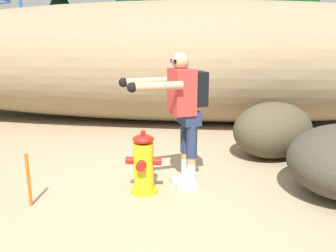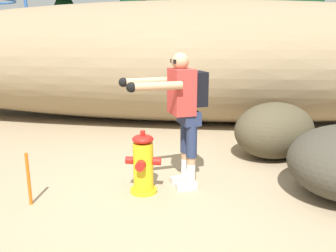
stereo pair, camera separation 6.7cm
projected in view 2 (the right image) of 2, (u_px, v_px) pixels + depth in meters
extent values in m
cube|color=#998466|center=(160.00, 197.00, 4.13)|extent=(56.00, 56.00, 0.04)
ellipsoid|color=#897556|center=(186.00, 62.00, 7.64)|extent=(16.66, 3.20, 2.57)
cylinder|color=gold|center=(144.00, 190.00, 4.21)|extent=(0.32, 0.32, 0.04)
cylinder|color=gold|center=(143.00, 166.00, 4.13)|extent=(0.24, 0.24, 0.57)
ellipsoid|color=red|center=(143.00, 139.00, 4.05)|extent=(0.25, 0.25, 0.10)
cylinder|color=red|center=(143.00, 133.00, 4.03)|extent=(0.06, 0.06, 0.05)
cylinder|color=red|center=(130.00, 160.00, 4.14)|extent=(0.09, 0.09, 0.09)
cylinder|color=red|center=(157.00, 161.00, 4.10)|extent=(0.09, 0.09, 0.09)
cylinder|color=red|center=(140.00, 166.00, 3.96)|extent=(0.11, 0.09, 0.11)
cube|color=beige|center=(186.00, 186.00, 4.26)|extent=(0.28, 0.20, 0.09)
cylinder|color=white|center=(191.00, 173.00, 4.24)|extent=(0.10, 0.10, 0.24)
cylinder|color=tan|center=(191.00, 160.00, 4.20)|extent=(0.10, 0.10, 0.08)
cylinder|color=#232D4C|center=(192.00, 140.00, 4.14)|extent=(0.13, 0.13, 0.41)
cube|color=beige|center=(181.00, 180.00, 4.45)|extent=(0.28, 0.20, 0.09)
cylinder|color=white|center=(185.00, 167.00, 4.43)|extent=(0.10, 0.10, 0.24)
cylinder|color=tan|center=(185.00, 155.00, 4.39)|extent=(0.10, 0.10, 0.08)
cylinder|color=#232D4C|center=(186.00, 136.00, 4.32)|extent=(0.13, 0.13, 0.41)
cube|color=#232D4C|center=(189.00, 117.00, 4.17)|extent=(0.32, 0.37, 0.16)
cube|color=#B2332D|center=(182.00, 92.00, 4.06)|extent=(0.37, 0.43, 0.53)
cube|color=black|center=(197.00, 89.00, 4.12)|extent=(0.26, 0.32, 0.40)
sphere|color=tan|center=(180.00, 61.00, 3.97)|extent=(0.20, 0.20, 0.20)
cube|color=black|center=(173.00, 61.00, 3.95)|extent=(0.08, 0.14, 0.04)
cylinder|color=tan|center=(156.00, 86.00, 3.72)|extent=(0.56, 0.33, 0.09)
sphere|color=black|center=(131.00, 87.00, 3.64)|extent=(0.11, 0.11, 0.11)
cylinder|color=tan|center=(146.00, 81.00, 4.13)|extent=(0.56, 0.33, 0.09)
sphere|color=black|center=(123.00, 82.00, 4.05)|extent=(0.11, 0.11, 0.11)
ellipsoid|color=#443C29|center=(274.00, 130.00, 5.34)|extent=(1.65, 1.57, 0.86)
ellipsoid|color=#423D33|center=(319.00, 155.00, 4.94)|extent=(0.70, 0.76, 0.39)
cylinder|color=#47331E|center=(69.00, 75.00, 11.82)|extent=(0.28, 0.28, 1.17)
cone|color=#0F3319|center=(65.00, 22.00, 11.40)|extent=(2.32, 2.32, 2.28)
cylinder|color=#47331E|center=(136.00, 71.00, 13.37)|extent=(0.33, 0.33, 1.16)
cone|color=#0F3319|center=(135.00, 11.00, 12.84)|extent=(2.73, 2.73, 3.16)
cylinder|color=#47331E|center=(159.00, 73.00, 12.41)|extent=(0.25, 0.25, 1.16)
cone|color=#0F3319|center=(159.00, 8.00, 11.87)|extent=(2.11, 2.11, 3.22)
cylinder|color=#47331E|center=(220.00, 65.00, 11.91)|extent=(0.32, 0.32, 1.79)
cone|color=#0F3319|center=(223.00, 0.00, 11.40)|extent=(2.64, 2.64, 2.37)
cylinder|color=#47331E|center=(273.00, 72.00, 11.14)|extent=(0.33, 0.33, 1.47)
cylinder|color=#47331E|center=(296.00, 72.00, 11.94)|extent=(0.30, 0.30, 1.33)
cylinder|color=#285193|center=(26.00, 3.00, 16.89)|extent=(1.01, 1.01, 6.88)
cylinder|color=#E55914|center=(29.00, 179.00, 3.82)|extent=(0.04, 0.04, 0.60)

